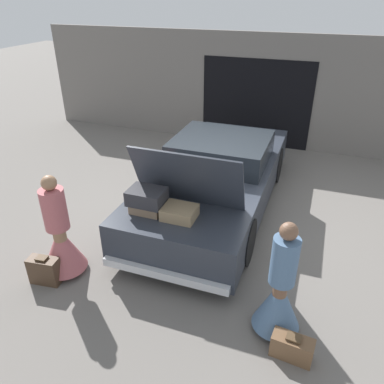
{
  "coord_description": "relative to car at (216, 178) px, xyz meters",
  "views": [
    {
      "loc": [
        1.69,
        -6.0,
        3.72
      ],
      "look_at": [
        0.0,
        -1.33,
        0.99
      ],
      "focal_mm": 35.0,
      "sensor_mm": 36.0,
      "label": 1
    }
  ],
  "objects": [
    {
      "name": "suitcase_beside_right_person",
      "position": [
        1.79,
        -2.94,
        -0.45
      ],
      "size": [
        0.49,
        0.25,
        0.32
      ],
      "color": "brown",
      "rests_on": "ground_plane"
    },
    {
      "name": "ground_plane",
      "position": [
        0.0,
        -0.01,
        -0.6
      ],
      "size": [
        40.0,
        40.0,
        0.0
      ],
      "primitive_type": "plane",
      "color": "slate"
    },
    {
      "name": "person_left",
      "position": [
        -1.54,
        -2.56,
        -0.04
      ],
      "size": [
        0.63,
        0.63,
        1.57
      ],
      "rotation": [
        0.0,
        0.0,
        -1.53
      ],
      "color": "#997051",
      "rests_on": "ground_plane"
    },
    {
      "name": "car",
      "position": [
        0.0,
        0.0,
        0.0
      ],
      "size": [
        1.99,
        4.91,
        1.77
      ],
      "color": "#2D333D",
      "rests_on": "ground_plane"
    },
    {
      "name": "person_right",
      "position": [
        1.55,
        -2.59,
        -0.04
      ],
      "size": [
        0.58,
        0.58,
        1.55
      ],
      "rotation": [
        0.0,
        0.0,
        1.69
      ],
      "color": "brown",
      "rests_on": "ground_plane"
    },
    {
      "name": "garage_wall_back",
      "position": [
        0.0,
        3.54,
        0.8
      ],
      "size": [
        12.0,
        0.14,
        2.8
      ],
      "color": "slate",
      "rests_on": "ground_plane"
    },
    {
      "name": "suitcase_beside_left_person",
      "position": [
        -1.66,
        -2.87,
        -0.39
      ],
      "size": [
        0.45,
        0.25,
        0.44
      ],
      "color": "#473323",
      "rests_on": "ground_plane"
    }
  ]
}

